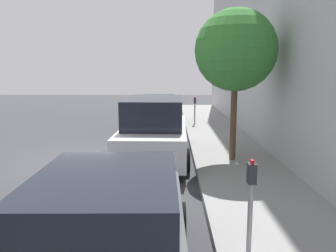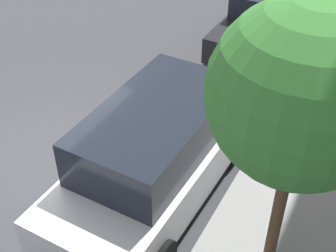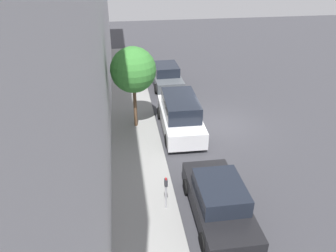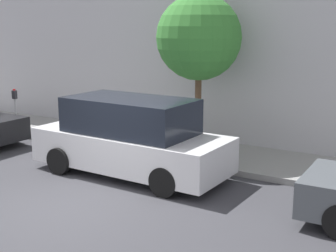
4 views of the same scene
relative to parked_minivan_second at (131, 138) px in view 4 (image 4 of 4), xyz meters
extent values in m
plane|color=#38383D|center=(-2.32, -0.21, -0.92)|extent=(60.00, 60.00, 0.00)
cube|color=gray|center=(2.40, -0.21, -0.85)|extent=(2.45, 32.00, 0.15)
cube|color=silver|center=(0.00, 0.00, -0.28)|extent=(2.02, 4.95, 0.84)
cube|color=black|center=(0.00, 0.00, 0.56)|extent=(1.75, 3.14, 0.84)
cylinder|color=black|center=(-0.90, 1.52, -0.59)|extent=(0.22, 0.67, 0.67)
cylinder|color=black|center=(0.90, 1.52, -0.59)|extent=(0.22, 0.67, 0.67)
cylinder|color=black|center=(-0.90, -1.52, -0.59)|extent=(0.22, 0.67, 0.67)
cylinder|color=black|center=(0.90, -1.52, -0.59)|extent=(0.22, 0.67, 0.67)
cylinder|color=black|center=(0.67, 5.11, -0.61)|extent=(0.22, 0.63, 0.63)
cylinder|color=#ADADB2|center=(1.63, 5.96, -0.26)|extent=(0.07, 0.07, 1.03)
cube|color=#2D2D33|center=(1.63, 5.96, 0.40)|extent=(0.11, 0.15, 0.28)
cube|color=red|center=(1.63, 5.96, 0.56)|extent=(0.04, 0.09, 0.05)
cylinder|color=brown|center=(2.31, -0.64, 0.48)|extent=(0.18, 0.18, 2.50)
sphere|color=#387F33|center=(2.31, -0.64, 2.36)|extent=(2.30, 2.30, 2.30)
camera|label=1|loc=(0.55, -10.02, 1.74)|focal=35.00mm
camera|label=2|loc=(3.03, -5.29, 5.36)|focal=50.00mm
camera|label=3|loc=(2.94, 15.06, 7.71)|focal=35.00mm
camera|label=4|loc=(-8.98, -6.52, 2.70)|focal=50.00mm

